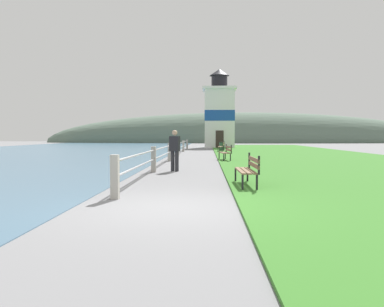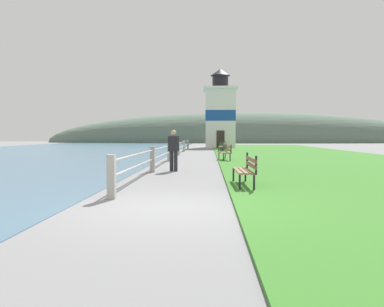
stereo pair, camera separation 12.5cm
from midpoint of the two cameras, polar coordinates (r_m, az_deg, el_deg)
ground_plane at (r=7.66m, az=-4.16°, el=-8.27°), size 160.00×160.00×0.00m
grass_verge at (r=27.25m, az=16.27°, el=-0.33°), size 12.00×56.80×0.06m
water_strip at (r=30.29m, az=-26.90°, el=-0.26°), size 24.00×90.88×0.01m
seawall_railing at (r=24.18m, az=-2.87°, el=0.76°), size 0.18×31.37×1.02m
park_bench_near at (r=10.68m, az=8.28°, el=-2.22°), size 0.51×1.90×0.94m
park_bench_midway at (r=21.39m, az=5.05°, el=0.30°), size 0.68×1.76×0.94m
park_bench_far at (r=32.72m, az=4.47°, el=1.18°), size 0.66×1.92×0.94m
lighthouse at (r=44.18m, az=4.09°, el=6.04°), size 3.90×3.90×9.17m
person_strolling at (r=15.20m, az=-2.89°, el=0.69°), size 0.46×0.34×1.68m
trash_bin at (r=34.74m, az=4.46°, el=1.08°), size 0.54×0.54×0.84m
distant_hillside at (r=75.69m, az=7.73°, el=1.68°), size 80.00×16.00×12.00m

